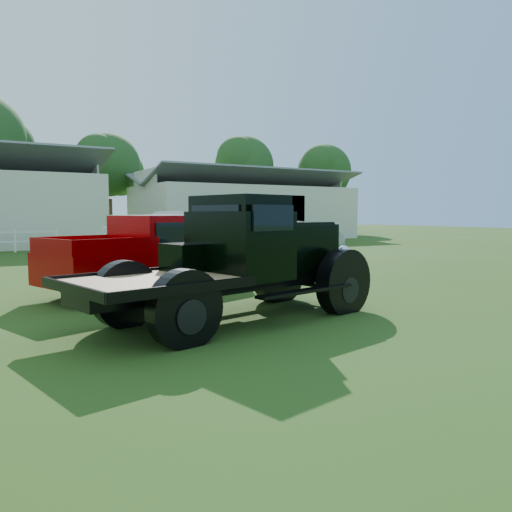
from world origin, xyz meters
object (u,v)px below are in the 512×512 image
red_pickup (149,254)px  misc_car_grey (302,235)px  misc_car_blue (242,237)px  vintage_flatbed (235,258)px  white_pickup (183,241)px

red_pickup → misc_car_grey: (12.70, 11.36, -0.21)m
misc_car_blue → misc_car_grey: 5.02m
misc_car_blue → misc_car_grey: bearing=-62.9°
vintage_flatbed → white_pickup: bearing=61.9°
red_pickup → white_pickup: 4.99m
vintage_flatbed → misc_car_blue: bearing=48.5°
red_pickup → misc_car_grey: size_ratio=1.15×
white_pickup → red_pickup: bearing=-135.7°
vintage_flatbed → red_pickup: 3.94m
white_pickup → misc_car_grey: white_pickup is taller
misc_car_blue → misc_car_grey: size_ratio=1.04×
red_pickup → misc_car_blue: red_pickup is taller
white_pickup → misc_car_blue: white_pickup is taller
white_pickup → misc_car_grey: size_ratio=1.17×
white_pickup → misc_car_blue: (5.32, 5.53, -0.18)m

